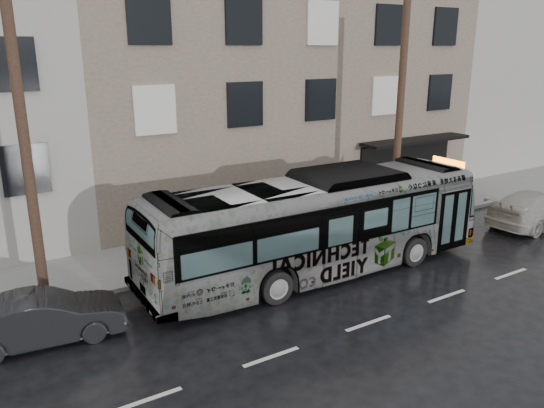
{
  "coord_description": "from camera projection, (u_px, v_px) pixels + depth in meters",
  "views": [
    {
      "loc": [
        -9.27,
        -12.36,
        7.42
      ],
      "look_at": [
        -0.09,
        2.5,
        2.24
      ],
      "focal_mm": 35.0,
      "sensor_mm": 36.0,
      "label": 1
    }
  ],
  "objects": [
    {
      "name": "sidewalk",
      "position": [
        242.0,
        242.0,
        20.84
      ],
      "size": [
        90.0,
        3.6,
        0.15
      ],
      "primitive_type": "cube",
      "color": "gray",
      "rests_on": "ground"
    },
    {
      "name": "white_sedan",
      "position": [
        536.0,
        208.0,
        22.81
      ],
      "size": [
        5.3,
        2.41,
        1.5
      ],
      "primitive_type": "imported",
      "rotation": [
        0.0,
        0.0,
        1.63
      ],
      "color": "#B2B0A9",
      "rests_on": "ground"
    },
    {
      "name": "utility_pole_front",
      "position": [
        399.0,
        118.0,
        21.51
      ],
      "size": [
        0.3,
        0.3,
        9.0
      ],
      "primitive_type": "cylinder",
      "color": "#513628",
      "rests_on": "sidewalk"
    },
    {
      "name": "sign_post",
      "position": [
        413.0,
        193.0,
        23.01
      ],
      "size": [
        0.06,
        0.06,
        2.4
      ],
      "primitive_type": "cylinder",
      "color": "slate",
      "rests_on": "sidewalk"
    },
    {
      "name": "ground",
      "position": [
        316.0,
        290.0,
        16.87
      ],
      "size": [
        120.0,
        120.0,
        0.0
      ],
      "primitive_type": "plane",
      "color": "black",
      "rests_on": "ground"
    },
    {
      "name": "building_filler",
      "position": [
        485.0,
        68.0,
        37.62
      ],
      "size": [
        18.0,
        12.0,
        12.0
      ],
      "primitive_type": "cube",
      "color": "#A7A59E",
      "rests_on": "ground"
    },
    {
      "name": "utility_pole_rear",
      "position": [
        26.0,
        153.0,
        14.45
      ],
      "size": [
        0.3,
        0.3,
        9.0
      ],
      "primitive_type": "cylinder",
      "color": "#513628",
      "rests_on": "sidewalk"
    },
    {
      "name": "building_taupe",
      "position": [
        253.0,
        85.0,
        28.18
      ],
      "size": [
        20.0,
        12.0,
        11.0
      ],
      "primitive_type": "cube",
      "color": "gray",
      "rests_on": "ground"
    },
    {
      "name": "dark_sedan",
      "position": [
        43.0,
        319.0,
        13.72
      ],
      "size": [
        4.2,
        1.84,
        1.34
      ],
      "primitive_type": "imported",
      "rotation": [
        0.0,
        0.0,
        1.47
      ],
      "color": "black",
      "rests_on": "ground"
    },
    {
      "name": "bus",
      "position": [
        318.0,
        225.0,
        17.71
      ],
      "size": [
        12.39,
        3.08,
        3.44
      ],
      "primitive_type": "imported",
      "rotation": [
        0.0,
        0.0,
        1.56
      ],
      "color": "#B2B2B2",
      "rests_on": "ground"
    }
  ]
}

